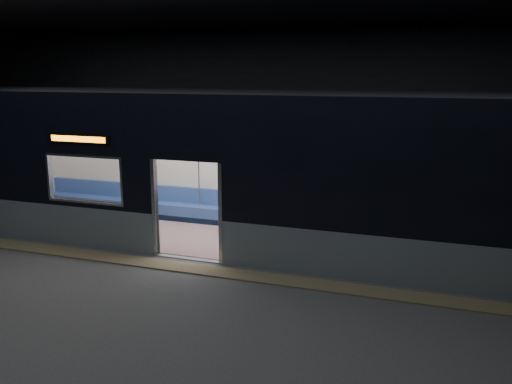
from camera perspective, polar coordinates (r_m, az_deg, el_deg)
The scene contains 7 objects.
station_floor at distance 10.42m, azimuth -9.68°, elevation -8.85°, with size 24.00×14.00×0.01m, color #47494C.
station_envelope at distance 9.71m, azimuth -10.49°, elevation 11.74°, with size 24.00×14.00×5.00m.
tactile_strip at distance 10.87m, azimuth -8.27°, elevation -7.78°, with size 22.80×0.50×0.03m, color #8C7F59.
metro_car at distance 12.14m, azimuth -4.22°, elevation 3.43°, with size 18.00×3.04×3.35m.
passenger at distance 13.11m, azimuth -0.73°, elevation -0.45°, with size 0.45×0.73×1.41m.
handbag at distance 12.93m, azimuth -1.16°, elevation -1.19°, with size 0.30×0.26×0.15m, color black.
transit_map at distance 12.95m, azimuth 4.13°, elevation 2.39°, with size 1.03×0.03×0.67m, color white.
Camera 1 is at (4.79, -8.45, 3.78)m, focal length 38.00 mm.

